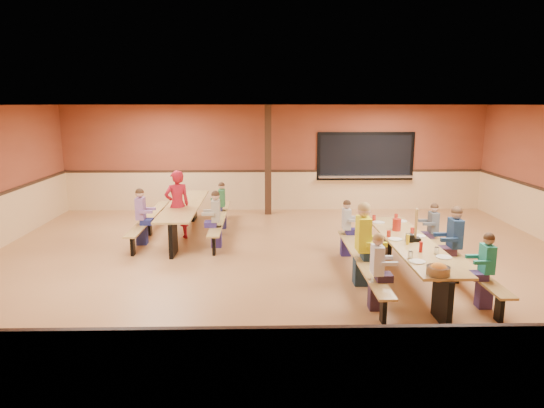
{
  "coord_description": "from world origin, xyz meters",
  "views": [
    {
      "loc": [
        -0.38,
        -8.82,
        3.04
      ],
      "look_at": [
        -0.18,
        0.23,
        1.15
      ],
      "focal_mm": 32.0,
      "sensor_mm": 36.0,
      "label": 1
    }
  ],
  "objects": [
    {
      "name": "ground",
      "position": [
        0.0,
        0.0,
        0.0
      ],
      "size": [
        12.0,
        12.0,
        0.0
      ],
      "primitive_type": "plane",
      "color": "#9D663B",
      "rests_on": "ground"
    },
    {
      "name": "room_envelope",
      "position": [
        0.0,
        0.0,
        0.69
      ],
      "size": [
        12.04,
        10.04,
        3.02
      ],
      "color": "brown",
      "rests_on": "ground"
    },
    {
      "name": "kitchen_pass_through",
      "position": [
        2.6,
        4.96,
        1.49
      ],
      "size": [
        2.78,
        0.28,
        1.38
      ],
      "color": "black",
      "rests_on": "ground"
    },
    {
      "name": "structural_post",
      "position": [
        -0.2,
        4.4,
        1.5
      ],
      "size": [
        0.18,
        0.18,
        3.0
      ],
      "primitive_type": "cube",
      "color": "black",
      "rests_on": "ground"
    },
    {
      "name": "cafeteria_table_main",
      "position": [
        2.15,
        -0.95,
        0.53
      ],
      "size": [
        1.91,
        3.7,
        0.74
      ],
      "color": "#AF8745",
      "rests_on": "ground"
    },
    {
      "name": "cafeteria_table_second",
      "position": [
        -2.18,
        2.25,
        0.53
      ],
      "size": [
        1.91,
        3.7,
        0.74
      ],
      "color": "#AF8745",
      "rests_on": "ground"
    },
    {
      "name": "seated_child_white_left",
      "position": [
        1.32,
        -2.03,
        0.58
      ],
      "size": [
        0.35,
        0.28,
        1.16
      ],
      "primitive_type": null,
      "color": "white",
      "rests_on": "ground"
    },
    {
      "name": "seated_adult_yellow",
      "position": [
        1.32,
        -1.01,
        0.7
      ],
      "size": [
        0.46,
        0.38,
        1.4
      ],
      "primitive_type": null,
      "color": "yellow",
      "rests_on": "ground"
    },
    {
      "name": "seated_child_grey_left",
      "position": [
        1.32,
        0.6,
        0.56
      ],
      "size": [
        0.33,
        0.27,
        1.13
      ],
      "primitive_type": null,
      "color": "#B2B2B2",
      "rests_on": "ground"
    },
    {
      "name": "seated_child_teal_right",
      "position": [
        2.97,
        -2.01,
        0.57
      ],
      "size": [
        0.34,
        0.28,
        1.15
      ],
      "primitive_type": null,
      "color": "teal",
      "rests_on": "ground"
    },
    {
      "name": "seated_child_navy_right",
      "position": [
        2.97,
        -0.78,
        0.64
      ],
      "size": [
        0.4,
        0.33,
        1.28
      ],
      "primitive_type": null,
      "color": "navy",
      "rests_on": "ground"
    },
    {
      "name": "seated_child_char_right",
      "position": [
        2.97,
        0.29,
        0.56
      ],
      "size": [
        0.33,
        0.27,
        1.12
      ],
      "primitive_type": null,
      "color": "#4F545A",
      "rests_on": "ground"
    },
    {
      "name": "seated_child_purple_sec",
      "position": [
        -3.01,
        1.48,
        0.61
      ],
      "size": [
        0.38,
        0.31,
        1.22
      ],
      "primitive_type": null,
      "color": "#8E619B",
      "rests_on": "ground"
    },
    {
      "name": "seated_child_green_sec",
      "position": [
        -1.36,
        2.85,
        0.57
      ],
      "size": [
        0.33,
        0.27,
        1.13
      ],
      "primitive_type": null,
      "color": "#30723F",
      "rests_on": "ground"
    },
    {
      "name": "seated_child_tan_sec",
      "position": [
        -1.36,
        1.25,
        0.6
      ],
      "size": [
        0.37,
        0.3,
        1.21
      ],
      "primitive_type": null,
      "color": "#A59D86",
      "rests_on": "ground"
    },
    {
      "name": "standing_woman",
      "position": [
        -2.28,
        1.91,
        0.79
      ],
      "size": [
        0.69,
        0.6,
        1.58
      ],
      "primitive_type": "imported",
      "rotation": [
        0.0,
        0.0,
        3.63
      ],
      "color": "#A41221",
      "rests_on": "ground"
    },
    {
      "name": "punch_pitcher",
      "position": [
        2.1,
        -0.24,
        0.85
      ],
      "size": [
        0.16,
        0.16,
        0.22
      ],
      "primitive_type": "cylinder",
      "color": "#B12417",
      "rests_on": "cafeteria_table_main"
    },
    {
      "name": "chip_bowl",
      "position": [
        2.02,
        -2.6,
        0.81
      ],
      "size": [
        0.32,
        0.32,
        0.15
      ],
      "primitive_type": null,
      "color": "orange",
      "rests_on": "cafeteria_table_main"
    },
    {
      "name": "napkin_dispenser",
      "position": [
        2.12,
        -0.98,
        0.8
      ],
      "size": [
        0.1,
        0.14,
        0.13
      ],
      "primitive_type": "cube",
      "color": "black",
      "rests_on": "cafeteria_table_main"
    },
    {
      "name": "condiment_mustard",
      "position": [
        2.04,
        -1.13,
        0.82
      ],
      "size": [
        0.06,
        0.06,
        0.17
      ],
      "primitive_type": "cylinder",
      "color": "yellow",
      "rests_on": "cafeteria_table_main"
    },
    {
      "name": "condiment_ketchup",
      "position": [
        2.12,
        -1.57,
        0.82
      ],
      "size": [
        0.06,
        0.06,
        0.17
      ],
      "primitive_type": "cylinder",
      "color": "#B2140F",
      "rests_on": "cafeteria_table_main"
    },
    {
      "name": "table_paddle",
      "position": [
        2.23,
        -0.94,
        0.88
      ],
      "size": [
        0.16,
        0.16,
        0.56
      ],
      "color": "black",
      "rests_on": "cafeteria_table_main"
    },
    {
      "name": "place_settings",
      "position": [
        2.15,
        -0.95,
        0.8
      ],
      "size": [
        0.65,
        3.3,
        0.11
      ],
      "primitive_type": null,
      "color": "beige",
      "rests_on": "cafeteria_table_main"
    }
  ]
}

